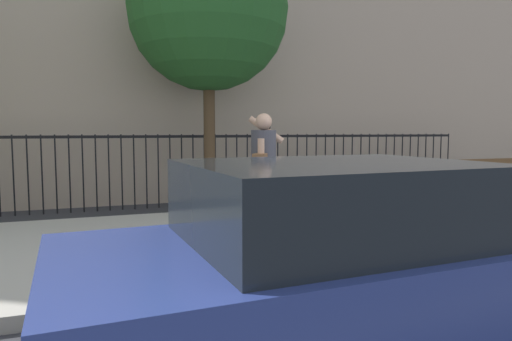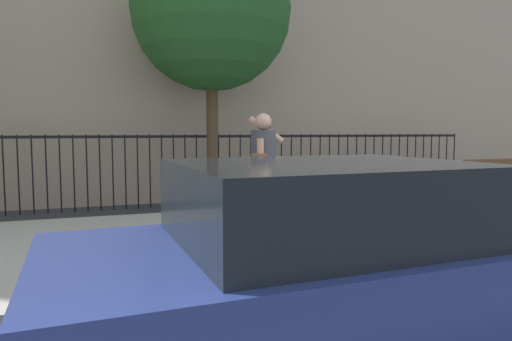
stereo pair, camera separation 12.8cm
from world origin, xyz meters
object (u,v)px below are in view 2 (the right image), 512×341
(street_bench, at_px, (490,180))
(street_tree_near, at_px, (211,11))
(parked_hatchback, at_px, (343,266))
(pedestrian_on_phone, at_px, (263,167))

(street_bench, relative_size, street_tree_near, 0.28)
(parked_hatchback, bearing_deg, street_tree_near, 84.56)
(parked_hatchback, distance_m, pedestrian_on_phone, 3.05)
(parked_hatchback, xyz_separation_m, pedestrian_on_phone, (0.47, 2.98, 0.47))
(parked_hatchback, relative_size, pedestrian_on_phone, 2.43)
(parked_hatchback, bearing_deg, pedestrian_on_phone, 81.03)
(parked_hatchback, height_order, street_bench, parked_hatchback)
(street_tree_near, bearing_deg, street_bench, -19.87)
(street_tree_near, bearing_deg, parked_hatchback, -95.44)
(street_tree_near, bearing_deg, pedestrian_on_phone, -92.34)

